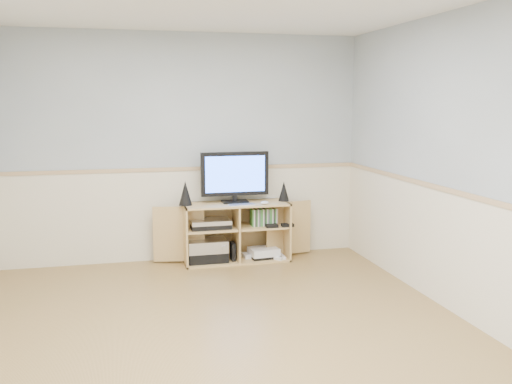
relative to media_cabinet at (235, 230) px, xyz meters
The scene contains 11 objects.
room 2.21m from the media_cabinet, 107.24° to the right, with size 4.04×4.54×2.54m.
media_cabinet is the anchor object (origin of this frame).
monitor 0.62m from the media_cabinet, 90.00° to the right, with size 0.75×0.18×0.56m.
speaker_left 0.71m from the media_cabinet, behind, with size 0.14×0.14×0.26m, color black.
speaker_right 0.70m from the media_cabinet, ahead, with size 0.12×0.12×0.22m, color black.
keyboard 0.38m from the media_cabinet, 80.13° to the right, with size 0.28×0.11×0.01m, color silver.
mouse 0.48m from the media_cabinet, 33.61° to the right, with size 0.10×0.06×0.04m, color white.
av_components 0.34m from the media_cabinet, behind, with size 0.52×0.32×0.47m.
game_consoles 0.40m from the media_cabinet, 12.37° to the right, with size 0.46×0.30×0.11m.
game_cases 0.35m from the media_cabinet, 13.21° to the right, with size 0.28×0.14×0.19m, color #3F8C3F.
wall_outlet 0.56m from the media_cabinet, 20.87° to the left, with size 0.12×0.03×0.12m, color white.
Camera 1 is at (-0.72, -4.04, 1.76)m, focal length 40.00 mm.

